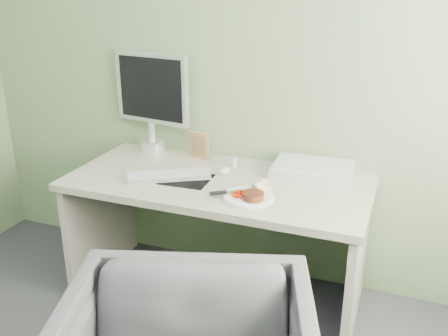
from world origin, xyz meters
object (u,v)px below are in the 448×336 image
at_px(plate, 249,197).
at_px(scanner, 313,171).
at_px(desk, 218,211).
at_px(monitor, 152,96).

relative_size(plate, scanner, 0.58).
xyz_separation_m(desk, monitor, (-0.55, 0.32, 0.52)).
distance_m(desk, plate, 0.34).
distance_m(desk, monitor, 0.82).
height_order(plate, scanner, scanner).
relative_size(desk, plate, 6.47).
distance_m(desk, scanner, 0.56).
bearing_deg(scanner, plate, -123.64).
xyz_separation_m(desk, plate, (0.23, -0.17, 0.19)).
height_order(desk, scanner, scanner).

